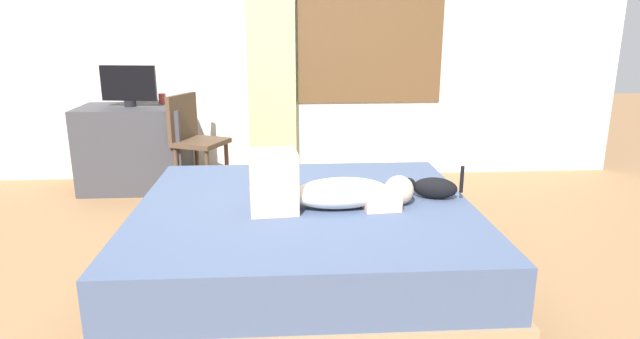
# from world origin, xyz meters

# --- Properties ---
(ground_plane) EXTENTS (16.00, 16.00, 0.00)m
(ground_plane) POSITION_xyz_m (0.00, 0.00, 0.00)
(ground_plane) COLOR olive
(back_wall_with_window) EXTENTS (6.40, 0.14, 2.90)m
(back_wall_with_window) POSITION_xyz_m (0.02, 2.26, 1.45)
(back_wall_with_window) COLOR silver
(back_wall_with_window) RESTS_ON ground
(bed) EXTENTS (1.99, 1.88, 0.43)m
(bed) POSITION_xyz_m (0.11, 0.10, 0.21)
(bed) COLOR #997A56
(bed) RESTS_ON ground
(person_lying) EXTENTS (0.94, 0.33, 0.34)m
(person_lying) POSITION_xyz_m (0.21, 0.01, 0.54)
(person_lying) COLOR silver
(person_lying) RESTS_ON bed
(cat) EXTENTS (0.35, 0.18, 0.21)m
(cat) POSITION_xyz_m (0.87, 0.15, 0.49)
(cat) COLOR black
(cat) RESTS_ON bed
(desk) EXTENTS (0.90, 0.56, 0.74)m
(desk) POSITION_xyz_m (-1.33, 1.86, 0.37)
(desk) COLOR #38383D
(desk) RESTS_ON ground
(tv_monitor) EXTENTS (0.48, 0.10, 0.35)m
(tv_monitor) POSITION_xyz_m (-1.33, 1.86, 0.92)
(tv_monitor) COLOR black
(tv_monitor) RESTS_ON desk
(cup) EXTENTS (0.06, 0.06, 0.09)m
(cup) POSITION_xyz_m (-1.09, 2.01, 0.79)
(cup) COLOR #B23D38
(cup) RESTS_ON desk
(chair_by_desk) EXTENTS (0.51, 0.51, 0.86)m
(chair_by_desk) POSITION_xyz_m (-0.78, 1.67, 0.51)
(chair_by_desk) COLOR #4C3828
(chair_by_desk) RESTS_ON ground
(curtain_left) EXTENTS (0.44, 0.06, 2.67)m
(curtain_left) POSITION_xyz_m (-0.12, 2.14, 1.34)
(curtain_left) COLOR #ADCC75
(curtain_left) RESTS_ON ground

